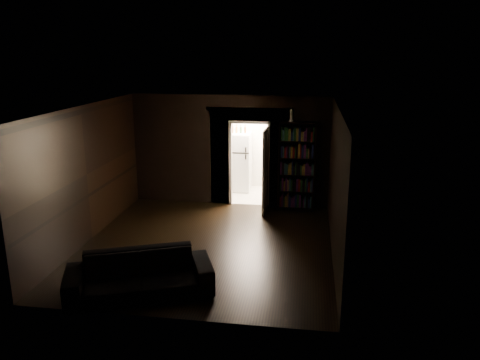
{
  "coord_description": "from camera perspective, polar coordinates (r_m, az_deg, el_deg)",
  "views": [
    {
      "loc": [
        1.96,
        -8.68,
        3.83
      ],
      "look_at": [
        0.54,
        0.9,
        1.16
      ],
      "focal_mm": 35.0,
      "sensor_mm": 36.0,
      "label": 1
    }
  ],
  "objects": [
    {
      "name": "ground",
      "position": [
        9.68,
        -3.97,
        -7.92
      ],
      "size": [
        5.5,
        5.5,
        0.0
      ],
      "primitive_type": "plane",
      "color": "black",
      "rests_on": "ground"
    },
    {
      "name": "room_walls",
      "position": [
        10.17,
        -2.92,
        3.21
      ],
      "size": [
        5.02,
        5.61,
        2.84
      ],
      "color": "black",
      "rests_on": "ground"
    },
    {
      "name": "kitchen_alcove",
      "position": [
        12.9,
        1.77,
        3.69
      ],
      "size": [
        2.2,
        1.8,
        2.6
      ],
      "color": "beige",
      "rests_on": "ground"
    },
    {
      "name": "sofa",
      "position": [
        7.85,
        -12.17,
        -10.5
      ],
      "size": [
        2.53,
        1.8,
        0.89
      ],
      "primitive_type": "imported",
      "rotation": [
        0.0,
        0.0,
        0.38
      ],
      "color": "black",
      "rests_on": "ground"
    },
    {
      "name": "bookshelf",
      "position": [
        11.56,
        6.91,
        1.64
      ],
      "size": [
        0.95,
        0.63,
        2.2
      ],
      "primitive_type": "cube",
      "rotation": [
        0.0,
        0.0,
        0.38
      ],
      "color": "black",
      "rests_on": "ground"
    },
    {
      "name": "refrigerator",
      "position": [
        13.2,
        -0.29,
        2.26
      ],
      "size": [
        0.84,
        0.8,
        1.65
      ],
      "primitive_type": "cube",
      "rotation": [
        0.0,
        0.0,
        0.17
      ],
      "color": "silver",
      "rests_on": "ground"
    },
    {
      "name": "door",
      "position": [
        11.38,
        3.11,
        1.12
      ],
      "size": [
        0.08,
        0.85,
        2.05
      ],
      "primitive_type": "cube",
      "rotation": [
        0.0,
        0.0,
        1.53
      ],
      "color": "white",
      "rests_on": "ground"
    },
    {
      "name": "figurine",
      "position": [
        11.36,
        6.28,
        7.85
      ],
      "size": [
        0.12,
        0.12,
        0.3
      ],
      "primitive_type": "cube",
      "rotation": [
        0.0,
        0.0,
        0.29
      ],
      "color": "silver",
      "rests_on": "bookshelf"
    },
    {
      "name": "bottles",
      "position": [
        12.93,
        -0.43,
        6.28
      ],
      "size": [
        0.62,
        0.23,
        0.25
      ],
      "primitive_type": "cube",
      "rotation": [
        0.0,
        0.0,
        -0.25
      ],
      "color": "black",
      "rests_on": "refrigerator"
    }
  ]
}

